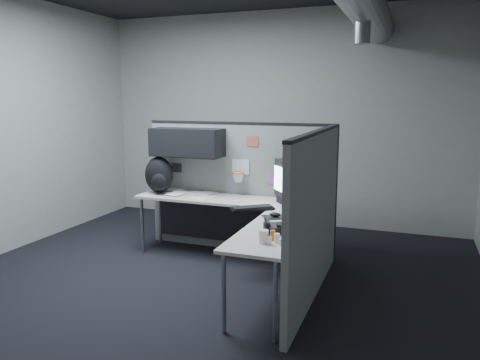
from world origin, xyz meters
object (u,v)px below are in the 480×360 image
at_px(monitor, 299,181).
at_px(phone, 275,227).
at_px(desk, 240,215).
at_px(keyboard, 252,208).
at_px(backpack, 159,175).

relative_size(monitor, phone, 2.16).
bearing_deg(desk, monitor, 26.63).
relative_size(keyboard, phone, 1.64).
distance_m(monitor, phone, 1.20).
relative_size(phone, backpack, 0.62).
height_order(monitor, keyboard, monitor).
xyz_separation_m(monitor, backpack, (-1.81, -0.02, -0.04)).
height_order(monitor, phone, monitor).
distance_m(keyboard, backpack, 1.49).
bearing_deg(phone, desk, 116.23).
bearing_deg(backpack, phone, -42.35).
relative_size(desk, monitor, 3.73).
relative_size(desk, backpack, 5.01).
xyz_separation_m(keyboard, backpack, (-1.40, 0.45, 0.20)).
bearing_deg(phone, backpack, 137.07).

